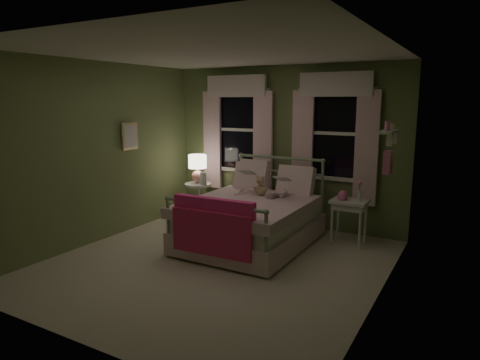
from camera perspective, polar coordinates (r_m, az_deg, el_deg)
The scene contains 18 objects.
room_shell at distance 5.22m, azimuth -3.42°, elevation 2.33°, with size 4.20×4.20×4.20m.
bed at distance 6.13m, azimuth 1.51°, elevation -5.23°, with size 1.58×2.04×1.18m.
pink_throw at distance 5.23m, azimuth -3.69°, elevation -5.40°, with size 1.10×0.18×0.71m.
child_left at distance 6.51m, azimuth 1.20°, elevation 0.68°, with size 0.26×0.17×0.72m, color #F7D1DD.
child_right at distance 6.28m, azimuth 5.70°, elevation -0.09°, with size 0.31×0.24×0.64m, color #F7D1DD.
book_left at distance 6.29m, azimuth 0.12°, elevation 0.65°, with size 0.20×0.27×0.03m, color beige.
book_right at distance 6.05m, azimuth 4.74°, elevation -0.20°, with size 0.20×0.27×0.02m, color beige.
teddy_bear at distance 6.27m, azimuth 2.76°, elevation -0.97°, with size 0.22×0.17×0.30m.
nightstand_left at distance 7.38m, azimuth -5.61°, elevation -2.22°, with size 0.46×0.46×0.65m.
table_lamp at distance 7.28m, azimuth -5.68°, elevation 1.90°, with size 0.31×0.31×0.48m.
book_nightstand at distance 7.21m, azimuth -5.35°, elevation -0.57°, with size 0.16×0.22×0.02m, color beige.
nightstand_right at distance 6.30m, azimuth 14.37°, elevation -3.50°, with size 0.50×0.40×0.64m.
pink_toy at distance 6.29m, azimuth 13.54°, elevation -2.01°, with size 0.14×0.19×0.14m.
bud_vase at distance 6.27m, azimuth 15.65°, elevation -1.39°, with size 0.06×0.06×0.28m.
window_left at distance 7.35m, azimuth -0.39°, elevation 7.27°, with size 1.34×0.13×1.96m.
window_right at distance 6.67m, azimuth 12.46°, elevation 6.69°, with size 1.34×0.13×1.96m.
wall_shelf at distance 5.14m, azimuth 19.20°, elevation 4.15°, with size 0.15×0.50×0.60m.
framed_picture at distance 6.87m, azimuth -14.47°, elevation 5.68°, with size 0.03×0.32×0.42m.
Camera 1 is at (2.81, -4.33, 2.05)m, focal length 32.00 mm.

